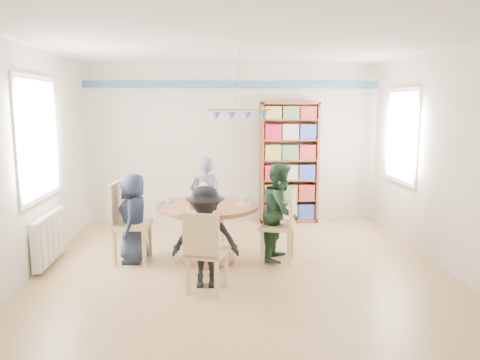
{
  "coord_description": "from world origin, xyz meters",
  "views": [
    {
      "loc": [
        -0.35,
        -5.54,
        2.0
      ],
      "look_at": [
        0.0,
        0.4,
        1.05
      ],
      "focal_mm": 35.0,
      "sensor_mm": 36.0,
      "label": 1
    }
  ],
  "objects": [
    {
      "name": "dining_table",
      "position": [
        -0.42,
        0.31,
        0.56
      ],
      "size": [
        1.3,
        1.3,
        0.75
      ],
      "color": "#996132",
      "rests_on": "ground"
    },
    {
      "name": "chair_left",
      "position": [
        -1.48,
        0.36,
        0.57
      ],
      "size": [
        0.49,
        0.49,
        1.03
      ],
      "color": "#DABE86",
      "rests_on": "ground"
    },
    {
      "name": "chair_far",
      "position": [
        -0.43,
        1.34,
        0.47
      ],
      "size": [
        0.48,
        0.48,
        0.85
      ],
      "color": "#DABE86",
      "rests_on": "ground"
    },
    {
      "name": "chair_right",
      "position": [
        0.56,
        0.27,
        0.52
      ],
      "size": [
        0.53,
        0.53,
        0.95
      ],
      "color": "#DABE86",
      "rests_on": "ground"
    },
    {
      "name": "bookshelf",
      "position": [
        0.96,
        2.34,
        1.01
      ],
      "size": [
        0.98,
        0.29,
        2.06
      ],
      "color": "brown",
      "rests_on": "ground"
    },
    {
      "name": "person_right",
      "position": [
        0.53,
        0.35,
        0.64
      ],
      "size": [
        0.67,
        0.75,
        1.28
      ],
      "primitive_type": "imported",
      "rotation": [
        0.0,
        0.0,
        1.23
      ],
      "color": "black",
      "rests_on": "ground"
    },
    {
      "name": "tableware",
      "position": [
        -0.45,
        0.34,
        0.81
      ],
      "size": [
        1.13,
        1.13,
        0.3
      ],
      "color": "white",
      "rests_on": "dining_table"
    },
    {
      "name": "radiator",
      "position": [
        -2.42,
        0.3,
        0.35
      ],
      "size": [
        0.12,
        1.0,
        0.6
      ],
      "color": "silver",
      "rests_on": "ground"
    },
    {
      "name": "room_shell",
      "position": [
        -0.26,
        0.87,
        1.65
      ],
      "size": [
        5.0,
        5.0,
        5.0
      ],
      "color": "white",
      "rests_on": "ground"
    },
    {
      "name": "ground",
      "position": [
        0.0,
        0.0,
        0.0
      ],
      "size": [
        5.0,
        5.0,
        0.0
      ],
      "primitive_type": "plane",
      "color": "tan"
    },
    {
      "name": "person_far",
      "position": [
        -0.47,
        1.21,
        0.63
      ],
      "size": [
        0.52,
        0.41,
        1.27
      ],
      "primitive_type": "imported",
      "rotation": [
        0.0,
        0.0,
        3.39
      ],
      "color": "gray",
      "rests_on": "ground"
    },
    {
      "name": "person_near",
      "position": [
        -0.44,
        -0.56,
        0.57
      ],
      "size": [
        0.75,
        0.44,
        1.14
      ],
      "primitive_type": "imported",
      "rotation": [
        0.0,
        0.0,
        -0.03
      ],
      "color": "black",
      "rests_on": "ground"
    },
    {
      "name": "chair_near",
      "position": [
        -0.45,
        -0.74,
        0.49
      ],
      "size": [
        0.51,
        0.51,
        0.9
      ],
      "color": "#DABE86",
      "rests_on": "ground"
    },
    {
      "name": "person_left",
      "position": [
        -1.37,
        0.35,
        0.58
      ],
      "size": [
        0.37,
        0.57,
        1.16
      ],
      "primitive_type": "imported",
      "rotation": [
        0.0,
        0.0,
        -1.57
      ],
      "color": "#171F34",
      "rests_on": "ground"
    }
  ]
}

